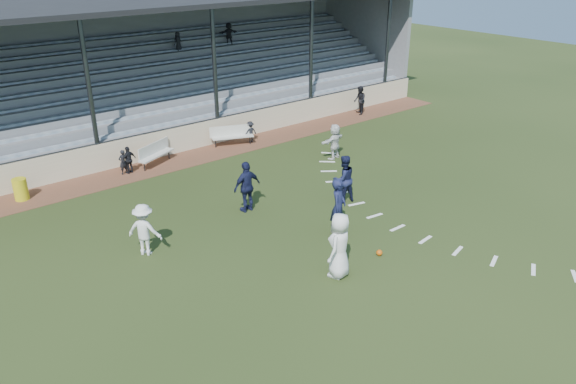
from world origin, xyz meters
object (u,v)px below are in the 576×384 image
object	(u,v)px
player_navy_lead	(338,207)
bench_left	(155,152)
bench_right	(231,134)
player_white_lead	(339,245)
trash_bin	(21,189)
official	(360,100)
football	(379,253)

from	to	relation	value
player_navy_lead	bench_left	bearing A→B (deg)	68.76
bench_right	player_navy_lead	distance (m)	10.06
bench_right	player_white_lead	xyz separation A→B (m)	(-4.02, -11.66, 0.42)
bench_right	player_white_lead	bearing A→B (deg)	-86.97
bench_left	bench_right	distance (m)	4.02
trash_bin	player_white_lead	size ratio (longest dim) A/B	0.42
bench_left	official	xyz separation A→B (m)	(12.63, -0.20, 0.24)
player_navy_lead	official	distance (m)	14.53
trash_bin	official	distance (m)	18.36
football	player_navy_lead	xyz separation A→B (m)	(-0.04, 1.86, 0.90)
bench_right	player_white_lead	distance (m)	12.34
bench_left	trash_bin	size ratio (longest dim) A/B	2.35
football	official	world-z (taller)	official
trash_bin	bench_left	bearing A→B (deg)	2.18
football	player_white_lead	world-z (taller)	player_white_lead
trash_bin	player_white_lead	xyz separation A→B (m)	(5.72, -11.47, 0.56)
bench_left	player_white_lead	bearing A→B (deg)	-114.72
football	official	xyz separation A→B (m)	(10.85, 11.49, 0.72)
player_white_lead	official	world-z (taller)	player_white_lead
bench_left	trash_bin	world-z (taller)	bench_left
bench_left	official	bearing A→B (deg)	-25.62
bench_left	player_navy_lead	size ratio (longest dim) A/B	0.99
bench_right	player_navy_lead	size ratio (longest dim) A/B	1.00
football	player_white_lead	size ratio (longest dim) A/B	0.10
player_white_lead	official	distance (m)	17.08
bench_left	bench_right	bearing A→B (deg)	-25.11
player_white_lead	player_navy_lead	world-z (taller)	player_white_lead
bench_left	football	bearing A→B (deg)	-106.03
player_navy_lead	official	size ratio (longest dim) A/B	1.25
trash_bin	player_white_lead	distance (m)	12.83
bench_left	trash_bin	distance (m)	5.73
player_white_lead	official	size ratio (longest dim) A/B	1.25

